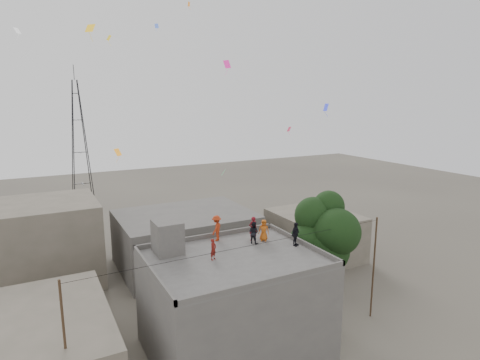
% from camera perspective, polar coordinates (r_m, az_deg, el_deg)
% --- Properties ---
extents(ground, '(140.00, 140.00, 0.00)m').
position_cam_1_polar(ground, '(27.09, -0.84, -23.01)').
color(ground, '#4B453E').
rests_on(ground, ground).
extents(main_building, '(10.00, 8.00, 6.10)m').
position_cam_1_polar(main_building, '(25.50, -0.86, -17.34)').
color(main_building, '#524F4C').
rests_on(main_building, ground).
extents(parapet, '(10.00, 8.00, 0.30)m').
position_cam_1_polar(parapet, '(24.13, -0.89, -10.65)').
color(parapet, '#524F4C').
rests_on(parapet, main_building).
extents(stair_head_box, '(1.60, 1.80, 2.00)m').
position_cam_1_polar(stair_head_box, '(24.99, -10.26, -7.98)').
color(stair_head_box, '#524F4C').
rests_on(stair_head_box, main_building).
extents(neighbor_west, '(8.00, 10.00, 4.00)m').
position_cam_1_polar(neighbor_west, '(25.69, -27.43, -21.18)').
color(neighbor_west, '#5E584A').
rests_on(neighbor_west, ground).
extents(neighbor_north, '(12.00, 9.00, 5.00)m').
position_cam_1_polar(neighbor_north, '(38.26, -7.75, -8.32)').
color(neighbor_north, '#524F4C').
rests_on(neighbor_north, ground).
extents(neighbor_northwest, '(9.00, 8.00, 7.00)m').
position_cam_1_polar(neighbor_northwest, '(37.86, -26.38, -8.05)').
color(neighbor_northwest, '#5E584A').
rests_on(neighbor_northwest, ground).
extents(neighbor_east, '(7.00, 8.00, 4.40)m').
position_cam_1_polar(neighbor_east, '(40.62, 10.57, -7.69)').
color(neighbor_east, '#5E584A').
rests_on(neighbor_east, ground).
extents(tree, '(4.90, 4.60, 9.10)m').
position_cam_1_polar(tree, '(28.50, 12.02, -7.73)').
color(tree, black).
rests_on(tree, ground).
extents(utility_line, '(20.12, 0.62, 7.40)m').
position_cam_1_polar(utility_line, '(24.37, 1.61, -16.71)').
color(utility_line, black).
rests_on(utility_line, ground).
extents(transmission_tower, '(2.97, 2.97, 20.01)m').
position_cam_1_polar(transmission_tower, '(60.62, -21.86, 4.59)').
color(transmission_tower, black).
rests_on(transmission_tower, ground).
extents(person_red_adult, '(0.60, 0.40, 1.64)m').
position_cam_1_polar(person_red_adult, '(26.74, 1.86, -6.91)').
color(person_red_adult, maroon).
rests_on(person_red_adult, main_building).
extents(person_orange_child, '(0.84, 0.77, 1.44)m').
position_cam_1_polar(person_orange_child, '(26.76, 3.39, -7.13)').
color(person_orange_child, '#C25916').
rests_on(person_orange_child, main_building).
extents(person_dark_child, '(0.83, 0.89, 1.46)m').
position_cam_1_polar(person_dark_child, '(26.25, 1.94, -7.47)').
color(person_dark_child, black).
rests_on(person_dark_child, main_building).
extents(person_dark_adult, '(0.98, 0.74, 1.54)m').
position_cam_1_polar(person_dark_adult, '(26.05, 7.89, -7.63)').
color(person_dark_adult, black).
rests_on(person_dark_adult, main_building).
extents(person_orange_adult, '(1.24, 1.23, 1.72)m').
position_cam_1_polar(person_orange_adult, '(26.73, -3.35, -6.84)').
color(person_orange_adult, '#A93013').
rests_on(person_orange_adult, main_building).
extents(person_red_child, '(0.55, 0.49, 1.26)m').
position_cam_1_polar(person_red_child, '(23.74, -3.82, -9.81)').
color(person_red_child, maroon).
rests_on(person_red_child, main_building).
extents(kites, '(20.74, 17.35, 12.89)m').
position_cam_1_polar(kites, '(29.83, -8.97, 14.67)').
color(kites, orange).
rests_on(kites, ground).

